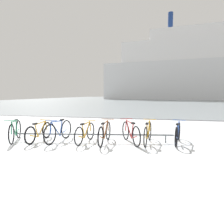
{
  "coord_description": "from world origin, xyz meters",
  "views": [
    {
      "loc": [
        2.26,
        -3.81,
        1.73
      ],
      "look_at": [
        0.28,
        5.32,
        0.89
      ],
      "focal_mm": 31.82,
      "sensor_mm": 36.0,
      "label": 1
    }
  ],
  "objects_px": {
    "bicycle_1": "(39,132)",
    "bicycle_6": "(148,133)",
    "bicycle_3": "(85,133)",
    "bicycle_7": "(178,133)",
    "ferry_ship": "(198,70)",
    "bicycle_0": "(15,131)",
    "bicycle_5": "(131,133)",
    "bicycle_4": "(105,133)",
    "bicycle_2": "(59,131)"
  },
  "relations": [
    {
      "from": "bicycle_7",
      "to": "bicycle_0",
      "type": "bearing_deg",
      "value": -171.35
    },
    {
      "from": "bicycle_7",
      "to": "bicycle_5",
      "type": "bearing_deg",
      "value": -170.15
    },
    {
      "from": "bicycle_4",
      "to": "ferry_ship",
      "type": "distance_m",
      "value": 59.66
    },
    {
      "from": "bicycle_3",
      "to": "bicycle_4",
      "type": "xyz_separation_m",
      "value": [
        0.72,
        0.03,
        0.02
      ]
    },
    {
      "from": "bicycle_1",
      "to": "bicycle_4",
      "type": "relative_size",
      "value": 0.95
    },
    {
      "from": "bicycle_2",
      "to": "bicycle_7",
      "type": "height_order",
      "value": "bicycle_2"
    },
    {
      "from": "bicycle_0",
      "to": "bicycle_4",
      "type": "xyz_separation_m",
      "value": [
        3.31,
        0.38,
        -0.01
      ]
    },
    {
      "from": "bicycle_2",
      "to": "bicycle_3",
      "type": "relative_size",
      "value": 1.11
    },
    {
      "from": "ferry_ship",
      "to": "bicycle_4",
      "type": "bearing_deg",
      "value": -103.86
    },
    {
      "from": "bicycle_3",
      "to": "bicycle_5",
      "type": "height_order",
      "value": "bicycle_5"
    },
    {
      "from": "bicycle_0",
      "to": "bicycle_3",
      "type": "bearing_deg",
      "value": 7.65
    },
    {
      "from": "bicycle_2",
      "to": "bicycle_3",
      "type": "xyz_separation_m",
      "value": [
        1.0,
        0.06,
        -0.03
      ]
    },
    {
      "from": "bicycle_7",
      "to": "ferry_ship",
      "type": "bearing_deg",
      "value": 78.44
    },
    {
      "from": "bicycle_1",
      "to": "bicycle_7",
      "type": "distance_m",
      "value": 5.01
    },
    {
      "from": "bicycle_0",
      "to": "bicycle_7",
      "type": "xyz_separation_m",
      "value": [
        5.83,
        0.89,
        -0.02
      ]
    },
    {
      "from": "bicycle_0",
      "to": "bicycle_3",
      "type": "xyz_separation_m",
      "value": [
        2.6,
        0.35,
        -0.03
      ]
    },
    {
      "from": "bicycle_1",
      "to": "bicycle_6",
      "type": "relative_size",
      "value": 0.97
    },
    {
      "from": "bicycle_3",
      "to": "bicycle_4",
      "type": "bearing_deg",
      "value": 2.76
    },
    {
      "from": "bicycle_4",
      "to": "bicycle_5",
      "type": "relative_size",
      "value": 1.12
    },
    {
      "from": "bicycle_1",
      "to": "bicycle_5",
      "type": "bearing_deg",
      "value": 7.21
    },
    {
      "from": "bicycle_1",
      "to": "bicycle_6",
      "type": "xyz_separation_m",
      "value": [
        3.93,
        0.51,
        0.03
      ]
    },
    {
      "from": "bicycle_0",
      "to": "bicycle_5",
      "type": "xyz_separation_m",
      "value": [
        4.2,
        0.6,
        -0.0
      ]
    },
    {
      "from": "bicycle_0",
      "to": "bicycle_5",
      "type": "bearing_deg",
      "value": 8.18
    },
    {
      "from": "bicycle_0",
      "to": "bicycle_7",
      "type": "relative_size",
      "value": 0.93
    },
    {
      "from": "bicycle_0",
      "to": "bicycle_3",
      "type": "relative_size",
      "value": 1.0
    },
    {
      "from": "ferry_ship",
      "to": "bicycle_3",
      "type": "bearing_deg",
      "value": -104.52
    },
    {
      "from": "bicycle_1",
      "to": "bicycle_4",
      "type": "distance_m",
      "value": 2.45
    },
    {
      "from": "bicycle_1",
      "to": "bicycle_7",
      "type": "bearing_deg",
      "value": 8.08
    },
    {
      "from": "bicycle_4",
      "to": "bicycle_6",
      "type": "relative_size",
      "value": 1.02
    },
    {
      "from": "bicycle_4",
      "to": "bicycle_1",
      "type": "bearing_deg",
      "value": -175.29
    },
    {
      "from": "bicycle_0",
      "to": "bicycle_2",
      "type": "xyz_separation_m",
      "value": [
        1.6,
        0.29,
        0.0
      ]
    },
    {
      "from": "bicycle_5",
      "to": "bicycle_1",
      "type": "bearing_deg",
      "value": -172.79
    },
    {
      "from": "bicycle_4",
      "to": "ferry_ship",
      "type": "bearing_deg",
      "value": 76.14
    },
    {
      "from": "bicycle_3",
      "to": "bicycle_5",
      "type": "relative_size",
      "value": 1.0
    },
    {
      "from": "bicycle_5",
      "to": "bicycle_2",
      "type": "bearing_deg",
      "value": -173.05
    },
    {
      "from": "bicycle_5",
      "to": "bicycle_7",
      "type": "xyz_separation_m",
      "value": [
        1.63,
        0.28,
        -0.02
      ]
    },
    {
      "from": "bicycle_2",
      "to": "bicycle_5",
      "type": "relative_size",
      "value": 1.11
    },
    {
      "from": "bicycle_3",
      "to": "bicycle_6",
      "type": "height_order",
      "value": "bicycle_6"
    },
    {
      "from": "bicycle_1",
      "to": "bicycle_3",
      "type": "height_order",
      "value": "bicycle_3"
    },
    {
      "from": "bicycle_4",
      "to": "bicycle_5",
      "type": "height_order",
      "value": "bicycle_5"
    },
    {
      "from": "bicycle_0",
      "to": "bicycle_1",
      "type": "xyz_separation_m",
      "value": [
        0.87,
        0.18,
        -0.04
      ]
    },
    {
      "from": "bicycle_0",
      "to": "ferry_ship",
      "type": "xyz_separation_m",
      "value": [
        17.46,
        57.72,
        8.5
      ]
    },
    {
      "from": "bicycle_2",
      "to": "bicycle_3",
      "type": "distance_m",
      "value": 1.0
    },
    {
      "from": "bicycle_3",
      "to": "ferry_ship",
      "type": "distance_m",
      "value": 59.87
    },
    {
      "from": "bicycle_4",
      "to": "bicycle_6",
      "type": "height_order",
      "value": "bicycle_4"
    },
    {
      "from": "bicycle_3",
      "to": "bicycle_0",
      "type": "bearing_deg",
      "value": -172.35
    },
    {
      "from": "bicycle_1",
      "to": "bicycle_3",
      "type": "bearing_deg",
      "value": 5.51
    },
    {
      "from": "bicycle_7",
      "to": "bicycle_3",
      "type": "bearing_deg",
      "value": -170.56
    },
    {
      "from": "bicycle_3",
      "to": "bicycle_7",
      "type": "xyz_separation_m",
      "value": [
        3.23,
        0.54,
        0.01
      ]
    },
    {
      "from": "bicycle_5",
      "to": "bicycle_7",
      "type": "bearing_deg",
      "value": 9.85
    }
  ]
}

